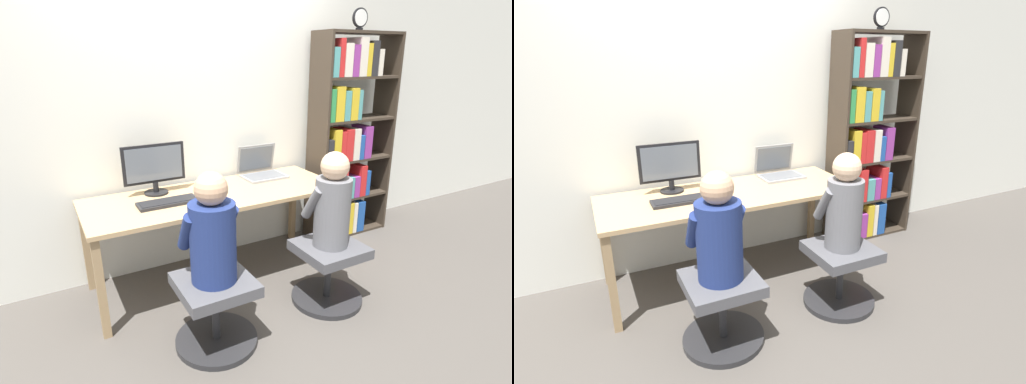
# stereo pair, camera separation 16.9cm
# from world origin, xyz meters

# --- Properties ---
(ground_plane) EXTENTS (14.00, 14.00, 0.00)m
(ground_plane) POSITION_xyz_m (0.00, 0.00, 0.00)
(ground_plane) COLOR #4C4742
(wall_back) EXTENTS (10.00, 0.05, 2.60)m
(wall_back) POSITION_xyz_m (0.00, 0.78, 1.30)
(wall_back) COLOR silver
(wall_back) RESTS_ON ground_plane
(desk) EXTENTS (1.91, 0.71, 0.71)m
(desk) POSITION_xyz_m (0.00, 0.36, 0.64)
(desk) COLOR tan
(desk) RESTS_ON ground_plane
(desktop_monitor) EXTENTS (0.45, 0.18, 0.37)m
(desktop_monitor) POSITION_xyz_m (-0.39, 0.56, 0.90)
(desktop_monitor) COLOR black
(desktop_monitor) RESTS_ON desk
(laptop) EXTENTS (0.35, 0.29, 0.26)m
(laptop) POSITION_xyz_m (0.51, 0.56, 0.76)
(laptop) COLOR gray
(laptop) RESTS_ON desk
(keyboard) EXTENTS (0.41, 0.16, 0.03)m
(keyboard) POSITION_xyz_m (-0.39, 0.31, 0.72)
(keyboard) COLOR #232326
(keyboard) RESTS_ON desk
(computer_mouse_by_keyboard) EXTENTS (0.06, 0.10, 0.04)m
(computer_mouse_by_keyboard) POSITION_xyz_m (-0.11, 0.32, 0.73)
(computer_mouse_by_keyboard) COLOR #99999E
(computer_mouse_by_keyboard) RESTS_ON desk
(office_chair_left) EXTENTS (0.50, 0.50, 0.44)m
(office_chair_left) POSITION_xyz_m (-0.33, -0.35, 0.24)
(office_chair_left) COLOR #262628
(office_chair_left) RESTS_ON ground_plane
(office_chair_right) EXTENTS (0.50, 0.50, 0.44)m
(office_chair_right) POSITION_xyz_m (0.54, -0.32, 0.24)
(office_chair_right) COLOR #262628
(office_chair_right) RESTS_ON ground_plane
(person_at_monitor) EXTENTS (0.33, 0.30, 0.65)m
(person_at_monitor) POSITION_xyz_m (-0.33, -0.34, 0.73)
(person_at_monitor) COLOR navy
(person_at_monitor) RESTS_ON office_chair_left
(person_at_laptop) EXTENTS (0.30, 0.29, 0.66)m
(person_at_laptop) POSITION_xyz_m (0.54, -0.32, 0.74)
(person_at_laptop) COLOR slate
(person_at_laptop) RESTS_ON office_chair_right
(bookshelf) EXTENTS (0.82, 0.29, 1.88)m
(bookshelf) POSITION_xyz_m (1.39, 0.52, 0.91)
(bookshelf) COLOR #382D23
(bookshelf) RESTS_ON ground_plane
(desk_clock) EXTENTS (0.15, 0.03, 0.17)m
(desk_clock) POSITION_xyz_m (1.39, 0.46, 1.97)
(desk_clock) COLOR black
(desk_clock) RESTS_ON bookshelf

